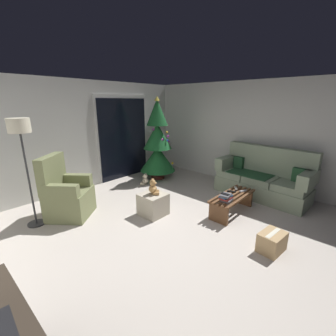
{
  "coord_description": "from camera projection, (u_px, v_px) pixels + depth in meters",
  "views": [
    {
      "loc": [
        -2.55,
        -1.98,
        2.02
      ],
      "look_at": [
        0.4,
        0.7,
        0.85
      ],
      "focal_mm": 24.26,
      "sensor_mm": 36.0,
      "label": 1
    }
  ],
  "objects": [
    {
      "name": "teddy_bear_honey",
      "position": [
        153.0,
        188.0,
        4.08
      ],
      "size": [
        0.21,
        0.21,
        0.29
      ],
      "color": "tan",
      "rests_on": "ottoman"
    },
    {
      "name": "wall_right",
      "position": [
        260.0,
        136.0,
        5.34
      ],
      "size": [
        0.12,
        6.0,
        2.5
      ],
      "primitive_type": "cube",
      "color": "beige",
      "rests_on": "ground"
    },
    {
      "name": "remote_black",
      "position": [
        231.0,
        191.0,
        4.33
      ],
      "size": [
        0.1,
        0.16,
        0.02
      ],
      "primitive_type": "cube",
      "rotation": [
        0.0,
        0.0,
        3.51
      ],
      "color": "black",
      "rests_on": "coffee_table"
    },
    {
      "name": "teddy_bear_cream_by_tree",
      "position": [
        145.0,
        180.0,
        5.73
      ],
      "size": [
        0.21,
        0.22,
        0.29
      ],
      "color": "beige",
      "rests_on": "ground"
    },
    {
      "name": "cell_phone",
      "position": [
        225.0,
        194.0,
        3.89
      ],
      "size": [
        0.07,
        0.14,
        0.01
      ],
      "primitive_type": "cube",
      "rotation": [
        0.0,
        0.0,
        -0.01
      ],
      "color": "black",
      "rests_on": "book_stack"
    },
    {
      "name": "ground_plane",
      "position": [
        183.0,
        232.0,
        3.66
      ],
      "size": [
        7.0,
        7.0,
        0.0
      ],
      "primitive_type": "plane",
      "color": "#BCB2A8"
    },
    {
      "name": "book_stack",
      "position": [
        226.0,
        198.0,
        3.92
      ],
      "size": [
        0.26,
        0.2,
        0.13
      ],
      "color": "#4C4C51",
      "rests_on": "coffee_table"
    },
    {
      "name": "coffee_table",
      "position": [
        232.0,
        201.0,
        4.23
      ],
      "size": [
        1.1,
        0.4,
        0.36
      ],
      "color": "brown",
      "rests_on": "ground"
    },
    {
      "name": "remote_graphite",
      "position": [
        229.0,
        196.0,
        4.11
      ],
      "size": [
        0.1,
        0.16,
        0.02
      ],
      "primitive_type": "cube",
      "rotation": [
        0.0,
        0.0,
        2.73
      ],
      "color": "#333338",
      "rests_on": "coffee_table"
    },
    {
      "name": "remote_silver",
      "position": [
        243.0,
        191.0,
        4.35
      ],
      "size": [
        0.16,
        0.1,
        0.02
      ],
      "primitive_type": "cube",
      "rotation": [
        0.0,
        0.0,
        1.16
      ],
      "color": "#ADADB2",
      "rests_on": "coffee_table"
    },
    {
      "name": "remote_white",
      "position": [
        236.0,
        188.0,
        4.49
      ],
      "size": [
        0.15,
        0.13,
        0.02
      ],
      "primitive_type": "cube",
      "rotation": [
        0.0,
        0.0,
        5.32
      ],
      "color": "silver",
      "rests_on": "coffee_table"
    },
    {
      "name": "ottoman",
      "position": [
        153.0,
        204.0,
        4.18
      ],
      "size": [
        0.44,
        0.44,
        0.41
      ],
      "primitive_type": "cube",
      "color": "#B2A893",
      "rests_on": "ground"
    },
    {
      "name": "cardboard_box_taped_mid_floor",
      "position": [
        272.0,
        242.0,
        3.16
      ],
      "size": [
        0.42,
        0.32,
        0.28
      ],
      "color": "tan",
      "rests_on": "ground"
    },
    {
      "name": "armchair",
      "position": [
        66.0,
        195.0,
        4.08
      ],
      "size": [
        0.96,
        0.96,
        1.13
      ],
      "color": "olive",
      "rests_on": "ground"
    },
    {
      "name": "patio_door_frame",
      "position": [
        124.0,
        137.0,
        6.09
      ],
      "size": [
        1.6,
        0.02,
        2.2
      ],
      "primitive_type": "cube",
      "color": "silver",
      "rests_on": "ground"
    },
    {
      "name": "christmas_tree",
      "position": [
        158.0,
        144.0,
        5.97
      ],
      "size": [
        0.94,
        0.94,
        2.16
      ],
      "color": "#4C1E19",
      "rests_on": "ground"
    },
    {
      "name": "wall_back",
      "position": [
        82.0,
        136.0,
        5.28
      ],
      "size": [
        5.72,
        0.12,
        2.5
      ],
      "primitive_type": "cube",
      "color": "beige",
      "rests_on": "ground"
    },
    {
      "name": "patio_door_glass",
      "position": [
        124.0,
        139.0,
        6.09
      ],
      "size": [
        1.5,
        0.02,
        2.1
      ],
      "primitive_type": "cube",
      "color": "black",
      "rests_on": "ground"
    },
    {
      "name": "floor_lamp",
      "position": [
        21.0,
        137.0,
        3.47
      ],
      "size": [
        0.32,
        0.32,
        1.78
      ],
      "color": "#2D2D30",
      "rests_on": "ground"
    },
    {
      "name": "couch",
      "position": [
        263.0,
        179.0,
        4.96
      ],
      "size": [
        0.91,
        1.99,
        1.08
      ],
      "color": "gray",
      "rests_on": "ground"
    }
  ]
}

